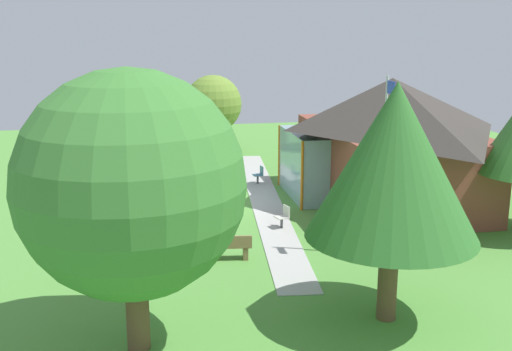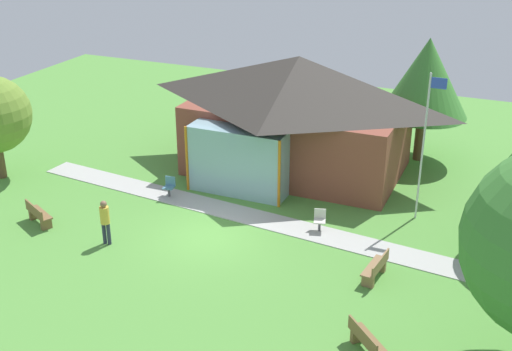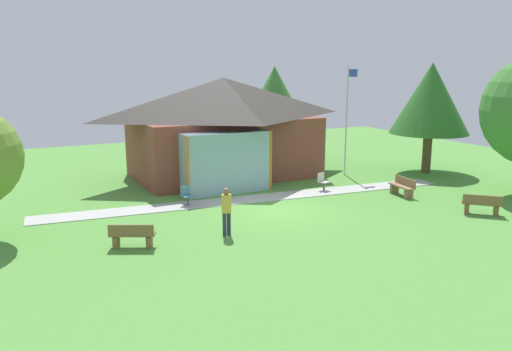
{
  "view_description": "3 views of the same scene",
  "coord_description": "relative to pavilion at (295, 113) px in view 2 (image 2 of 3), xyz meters",
  "views": [
    {
      "loc": [
        24.67,
        -2.92,
        7.24
      ],
      "look_at": [
        -0.89,
        1.87,
        0.96
      ],
      "focal_mm": 42.63,
      "sensor_mm": 36.0,
      "label": 1
    },
    {
      "loc": [
        10.13,
        -19.07,
        12.01
      ],
      "look_at": [
        0.74,
        2.74,
        1.5
      ],
      "focal_mm": 46.11,
      "sensor_mm": 36.0,
      "label": 2
    },
    {
      "loc": [
        -10.26,
        -18.28,
        6.02
      ],
      "look_at": [
        -0.14,
        1.67,
        1.19
      ],
      "focal_mm": 36.68,
      "sensor_mm": 36.0,
      "label": 3
    }
  ],
  "objects": [
    {
      "name": "visitor_strolling_lawn",
      "position": [
        -3.89,
        -9.14,
        -1.72
      ],
      "size": [
        0.34,
        0.34,
        1.74
      ],
      "rotation": [
        0.0,
        0.0,
        0.13
      ],
      "color": "#2D3347",
      "rests_on": "ground_plane"
    },
    {
      "name": "tree_behind_pavilion_right",
      "position": [
        5.01,
        3.54,
        1.25
      ],
      "size": [
        4.01,
        4.01,
        5.83
      ],
      "color": "brown",
      "rests_on": "ground_plane"
    },
    {
      "name": "bench_lawn_far_right",
      "position": [
        6.36,
        -11.42,
        -2.34
      ],
      "size": [
        1.38,
        1.37,
        0.84
      ],
      "rotation": [
        0.0,
        0.0,
        5.5
      ],
      "color": "brown",
      "rests_on": "ground_plane"
    },
    {
      "name": "flagpole",
      "position": [
        6.1,
        -2.6,
        0.47
      ],
      "size": [
        0.64,
        0.08,
        5.85
      ],
      "color": "silver",
      "rests_on": "ground_plane"
    },
    {
      "name": "patio_chair_lawn_spare",
      "position": [
        2.92,
        -5.13,
        -2.33
      ],
      "size": [
        0.55,
        0.55,
        0.86
      ],
      "rotation": [
        0.0,
        0.0,
        3.42
      ],
      "color": "beige",
      "rests_on": "ground_plane"
    },
    {
      "name": "bench_mid_right",
      "position": [
        5.68,
        -7.57,
        -2.34
      ],
      "size": [
        0.61,
        1.54,
        0.84
      ],
      "rotation": [
        0.0,
        0.0,
        1.45
      ],
      "color": "olive",
      "rests_on": "ground_plane"
    },
    {
      "name": "footpath",
      "position": [
        -0.73,
        -5.05,
        -2.73
      ],
      "size": [
        19.14,
        3.15,
        0.03
      ],
      "primitive_type": "cube",
      "rotation": [
        0.0,
        0.0,
        -0.1
      ],
      "color": "#ADADA8",
      "rests_on": "ground_plane"
    },
    {
      "name": "ground_plane",
      "position": [
        -0.73,
        -7.17,
        -2.75
      ],
      "size": [
        44.0,
        44.0,
        0.0
      ],
      "primitive_type": "plane",
      "color": "#54933D"
    },
    {
      "name": "bench_mid_left",
      "position": [
        -7.2,
        -8.9,
        -2.34
      ],
      "size": [
        1.54,
        1.06,
        0.84
      ],
      "rotation": [
        0.0,
        0.0,
        5.82
      ],
      "color": "brown",
      "rests_on": "ground_plane"
    },
    {
      "name": "patio_chair_west",
      "position": [
        -3.81,
        -4.75,
        -2.33
      ],
      "size": [
        0.49,
        0.49,
        0.86
      ],
      "rotation": [
        0.0,
        0.0,
        3.26
      ],
      "color": "teal",
      "rests_on": "ground_plane"
    },
    {
      "name": "pavilion",
      "position": [
        0.0,
        0.0,
        0.0
      ],
      "size": [
        10.3,
        7.36,
        5.27
      ],
      "color": "brown",
      "rests_on": "ground_plane"
    }
  ]
}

